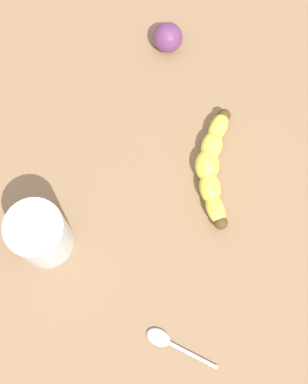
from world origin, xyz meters
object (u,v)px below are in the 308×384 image
at_px(smoothie_glass, 41,235).
at_px(teaspoon, 163,340).
at_px(banana, 213,167).
at_px(plum_fruit, 168,37).

height_order(smoothie_glass, teaspoon, smoothie_glass).
height_order(banana, plum_fruit, plum_fruit).
distance_m(banana, plum_fruit, 0.24).
xyz_separation_m(banana, teaspoon, (-0.25, -0.12, -0.02)).
bearing_deg(plum_fruit, smoothie_glass, -166.69).
xyz_separation_m(smoothie_glass, teaspoon, (0.01, -0.23, -0.05)).
distance_m(banana, smoothie_glass, 0.28).
bearing_deg(teaspoon, banana, -80.28).
bearing_deg(teaspoon, plum_fruit, -64.60).
relative_size(smoothie_glass, teaspoon, 0.91).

